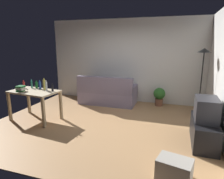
% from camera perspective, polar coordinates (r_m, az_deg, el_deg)
% --- Properties ---
extents(ground_plane, '(5.20, 4.40, 0.02)m').
position_cam_1_polar(ground_plane, '(4.98, -2.93, -9.73)').
color(ground_plane, tan).
extents(wall_rear, '(5.20, 0.10, 2.70)m').
position_cam_1_polar(wall_rear, '(6.71, 3.74, 8.21)').
color(wall_rear, white).
rests_on(wall_rear, ground_plane).
extents(couch, '(1.79, 0.84, 0.92)m').
position_cam_1_polar(couch, '(6.43, -1.37, -1.43)').
color(couch, gray).
rests_on(couch, ground_plane).
extents(tv_stand, '(0.44, 1.10, 0.48)m').
position_cam_1_polar(tv_stand, '(4.34, 24.83, -10.92)').
color(tv_stand, black).
rests_on(tv_stand, ground_plane).
extents(tv, '(0.41, 0.60, 0.44)m').
position_cam_1_polar(tv, '(4.19, 25.48, -5.14)').
color(tv, '#2D2D33').
rests_on(tv, tv_stand).
extents(torchiere_lamp, '(0.32, 0.32, 1.81)m').
position_cam_1_polar(torchiere_lamp, '(5.25, 24.61, 6.40)').
color(torchiere_lamp, black).
rests_on(torchiere_lamp, ground_plane).
extents(desk, '(1.27, 0.83, 0.76)m').
position_cam_1_polar(desk, '(5.37, -21.36, -1.48)').
color(desk, '#C6B28E').
rests_on(desk, ground_plane).
extents(potted_plant, '(0.36, 0.36, 0.57)m').
position_cam_1_polar(potted_plant, '(6.39, 13.39, -1.65)').
color(potted_plant, brown).
rests_on(potted_plant, ground_plane).
extents(storage_box, '(0.55, 0.44, 0.30)m').
position_cam_1_polar(storage_box, '(3.22, 17.44, -20.88)').
color(storage_box, '#A8A399').
rests_on(storage_box, ground_plane).
extents(bottle_red, '(0.06, 0.06, 0.21)m').
position_cam_1_polar(bottle_red, '(5.73, -23.94, 1.21)').
color(bottle_red, '#AD2323').
rests_on(bottle_red, desk).
extents(bottle_tall, '(0.05, 0.05, 0.23)m').
position_cam_1_polar(bottle_tall, '(5.68, -22.05, 1.40)').
color(bottle_tall, teal).
rests_on(bottle_tall, desk).
extents(bottle_green, '(0.07, 0.07, 0.20)m').
position_cam_1_polar(bottle_green, '(5.59, -20.80, 1.17)').
color(bottle_green, '#1E722D').
rests_on(bottle_green, desk).
extents(bottle_blue, '(0.06, 0.06, 0.23)m').
position_cam_1_polar(bottle_blue, '(5.49, -19.95, 1.16)').
color(bottle_blue, '#2347A3').
rests_on(bottle_blue, desk).
extents(bottle_squat, '(0.07, 0.07, 0.29)m').
position_cam_1_polar(bottle_squat, '(5.36, -18.83, 1.34)').
color(bottle_squat, '#BCB24C').
rests_on(bottle_squat, desk).
extents(bottle_clear, '(0.05, 0.05, 0.27)m').
position_cam_1_polar(bottle_clear, '(5.18, -18.31, 0.87)').
color(bottle_clear, silver).
rests_on(bottle_clear, desk).
extents(bottle_dark, '(0.05, 0.05, 0.21)m').
position_cam_1_polar(bottle_dark, '(5.12, -16.70, 0.46)').
color(bottle_dark, black).
rests_on(bottle_dark, desk).
extents(book_stack, '(0.23, 0.21, 0.14)m').
position_cam_1_polar(book_stack, '(5.40, -24.71, 0.27)').
color(book_stack, '#236B33').
rests_on(book_stack, desk).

